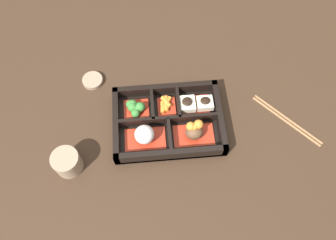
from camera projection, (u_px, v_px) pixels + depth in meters
ground_plane at (168, 124)px, 0.85m from camera, size 3.00×3.00×0.00m
bento_base at (168, 123)px, 0.84m from camera, size 0.28×0.20×0.01m
bento_rim at (168, 120)px, 0.83m from camera, size 0.28×0.20×0.04m
bowl_stew at (194, 131)px, 0.80m from camera, size 0.10×0.06×0.06m
bowl_rice at (145, 136)px, 0.80m from camera, size 0.10×0.06×0.06m
bowl_tofu at (195, 104)px, 0.85m from camera, size 0.09×0.06×0.03m
bowl_carrots at (165, 106)px, 0.85m from camera, size 0.05×0.07×0.02m
bowl_greens at (135, 108)px, 0.84m from camera, size 0.07×0.06×0.03m
tea_cup at (67, 162)px, 0.77m from camera, size 0.07×0.07×0.06m
chopsticks at (287, 119)px, 0.85m from camera, size 0.15×0.16×0.01m
sauce_dish at (93, 80)px, 0.90m from camera, size 0.06×0.06×0.01m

